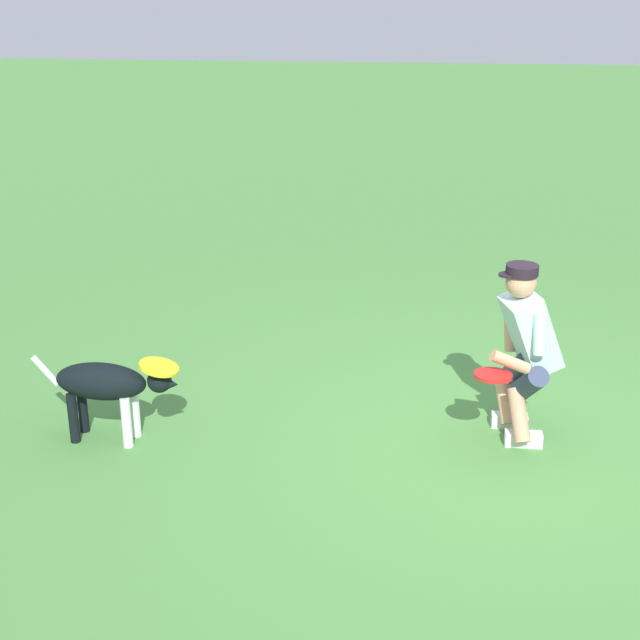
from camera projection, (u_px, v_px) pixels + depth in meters
name	position (u px, v px, depth m)	size (l,w,h in m)	color
ground_plane	(485.00, 451.00, 6.20)	(60.00, 60.00, 0.00)	#4D8940
person	(524.00, 347.00, 6.15)	(0.54, 0.67, 1.29)	silver
dog	(108.00, 385.00, 6.20)	(1.08, 0.30, 0.62)	black
frisbee_flying	(159.00, 367.00, 6.08)	(0.28, 0.28, 0.02)	yellow
frisbee_held	(493.00, 375.00, 5.92)	(0.26, 0.26, 0.02)	red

